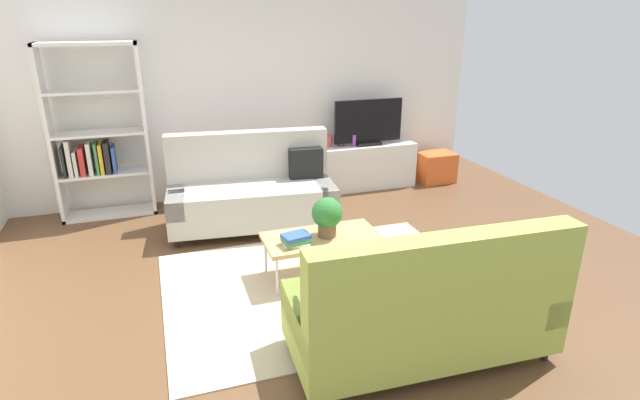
{
  "coord_description": "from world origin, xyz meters",
  "views": [
    {
      "loc": [
        -1.3,
        -4.0,
        2.41
      ],
      "look_at": [
        0.2,
        0.48,
        0.65
      ],
      "focal_mm": 28.3,
      "sensor_mm": 36.0,
      "label": 1
    }
  ],
  "objects_px": {
    "bookshelf": "(97,139)",
    "vase_1": "(341,139)",
    "couch_green": "(423,307)",
    "coffee_table": "(322,239)",
    "tv": "(368,123)",
    "storage_trunk": "(436,167)",
    "tv_console": "(366,166)",
    "potted_plant": "(327,215)",
    "couch_beige": "(252,191)",
    "bottle_0": "(354,140)",
    "vase_0": "(328,141)",
    "table_book_0": "(296,243)"
  },
  "relations": [
    {
      "from": "bookshelf",
      "to": "vase_1",
      "type": "relative_size",
      "value": 11.71
    },
    {
      "from": "storage_trunk",
      "to": "tv_console",
      "type": "bearing_deg",
      "value": 174.81
    },
    {
      "from": "couch_beige",
      "to": "vase_0",
      "type": "height_order",
      "value": "couch_beige"
    },
    {
      "from": "bookshelf",
      "to": "tv",
      "type": "bearing_deg",
      "value": -0.65
    },
    {
      "from": "storage_trunk",
      "to": "bottle_0",
      "type": "bearing_deg",
      "value": 177.39
    },
    {
      "from": "vase_1",
      "to": "tv",
      "type": "bearing_deg",
      "value": -10.3
    },
    {
      "from": "bottle_0",
      "to": "tv",
      "type": "bearing_deg",
      "value": 5.26
    },
    {
      "from": "couch_beige",
      "to": "table_book_0",
      "type": "xyz_separation_m",
      "value": [
        0.1,
        -1.52,
        -0.01
      ]
    },
    {
      "from": "bookshelf",
      "to": "storage_trunk",
      "type": "height_order",
      "value": "bookshelf"
    },
    {
      "from": "tv",
      "to": "table_book_0",
      "type": "distance_m",
      "value": 3.03
    },
    {
      "from": "bookshelf",
      "to": "bottle_0",
      "type": "distance_m",
      "value": 3.33
    },
    {
      "from": "vase_1",
      "to": "bottle_0",
      "type": "height_order",
      "value": "vase_1"
    },
    {
      "from": "coffee_table",
      "to": "tv",
      "type": "xyz_separation_m",
      "value": [
        1.48,
        2.31,
        0.56
      ]
    },
    {
      "from": "bookshelf",
      "to": "vase_1",
      "type": "distance_m",
      "value": 3.16
    },
    {
      "from": "couch_beige",
      "to": "couch_green",
      "type": "bearing_deg",
      "value": 108.94
    },
    {
      "from": "coffee_table",
      "to": "couch_beige",
      "type": "bearing_deg",
      "value": 104.98
    },
    {
      "from": "tv",
      "to": "vase_0",
      "type": "height_order",
      "value": "tv"
    },
    {
      "from": "coffee_table",
      "to": "table_book_0",
      "type": "bearing_deg",
      "value": -160.55
    },
    {
      "from": "couch_beige",
      "to": "table_book_0",
      "type": "relative_size",
      "value": 8.23
    },
    {
      "from": "bookshelf",
      "to": "tv_console",
      "type": "bearing_deg",
      "value": -0.32
    },
    {
      "from": "couch_beige",
      "to": "vase_1",
      "type": "relative_size",
      "value": 11.02
    },
    {
      "from": "couch_green",
      "to": "coffee_table",
      "type": "xyz_separation_m",
      "value": [
        -0.28,
        1.42,
        -0.05
      ]
    },
    {
      "from": "tv",
      "to": "bookshelf",
      "type": "relative_size",
      "value": 0.48
    },
    {
      "from": "vase_1",
      "to": "storage_trunk",
      "type": "bearing_deg",
      "value": -5.77
    },
    {
      "from": "bottle_0",
      "to": "storage_trunk",
      "type": "bearing_deg",
      "value": -2.61
    },
    {
      "from": "couch_beige",
      "to": "bookshelf",
      "type": "bearing_deg",
      "value": -23.29
    },
    {
      "from": "tv_console",
      "to": "bottle_0",
      "type": "bearing_deg",
      "value": -169.57
    },
    {
      "from": "potted_plant",
      "to": "bottle_0",
      "type": "xyz_separation_m",
      "value": [
        1.21,
        2.3,
        0.09
      ]
    },
    {
      "from": "tv",
      "to": "potted_plant",
      "type": "xyz_separation_m",
      "value": [
        -1.43,
        -2.32,
        -0.32
      ]
    },
    {
      "from": "coffee_table",
      "to": "potted_plant",
      "type": "relative_size",
      "value": 2.88
    },
    {
      "from": "storage_trunk",
      "to": "vase_1",
      "type": "height_order",
      "value": "vase_1"
    },
    {
      "from": "tv",
      "to": "vase_1",
      "type": "relative_size",
      "value": 5.58
    },
    {
      "from": "couch_beige",
      "to": "table_book_0",
      "type": "height_order",
      "value": "couch_beige"
    },
    {
      "from": "tv_console",
      "to": "storage_trunk",
      "type": "xyz_separation_m",
      "value": [
        1.1,
        -0.1,
        -0.1
      ]
    },
    {
      "from": "tv",
      "to": "bottle_0",
      "type": "distance_m",
      "value": 0.32
    },
    {
      "from": "couch_beige",
      "to": "coffee_table",
      "type": "height_order",
      "value": "couch_beige"
    },
    {
      "from": "bookshelf",
      "to": "potted_plant",
      "type": "distance_m",
      "value": 3.19
    },
    {
      "from": "coffee_table",
      "to": "potted_plant",
      "type": "height_order",
      "value": "potted_plant"
    },
    {
      "from": "couch_beige",
      "to": "coffee_table",
      "type": "relative_size",
      "value": 1.8
    },
    {
      "from": "coffee_table",
      "to": "potted_plant",
      "type": "xyz_separation_m",
      "value": [
        0.05,
        -0.01,
        0.24
      ]
    },
    {
      "from": "storage_trunk",
      "to": "couch_green",
      "type": "bearing_deg",
      "value": -122.11
    },
    {
      "from": "couch_beige",
      "to": "tv",
      "type": "distance_m",
      "value": 2.12
    },
    {
      "from": "storage_trunk",
      "to": "bottle_0",
      "type": "height_order",
      "value": "bottle_0"
    },
    {
      "from": "vase_0",
      "to": "vase_1",
      "type": "bearing_deg",
      "value": 0.0
    },
    {
      "from": "couch_beige",
      "to": "coffee_table",
      "type": "distance_m",
      "value": 1.47
    },
    {
      "from": "couch_green",
      "to": "coffee_table",
      "type": "distance_m",
      "value": 1.45
    },
    {
      "from": "potted_plant",
      "to": "bottle_0",
      "type": "relative_size",
      "value": 2.37
    },
    {
      "from": "tv",
      "to": "potted_plant",
      "type": "relative_size",
      "value": 2.61
    },
    {
      "from": "potted_plant",
      "to": "couch_green",
      "type": "bearing_deg",
      "value": -80.56
    },
    {
      "from": "tv",
      "to": "bottle_0",
      "type": "height_order",
      "value": "tv"
    }
  ]
}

